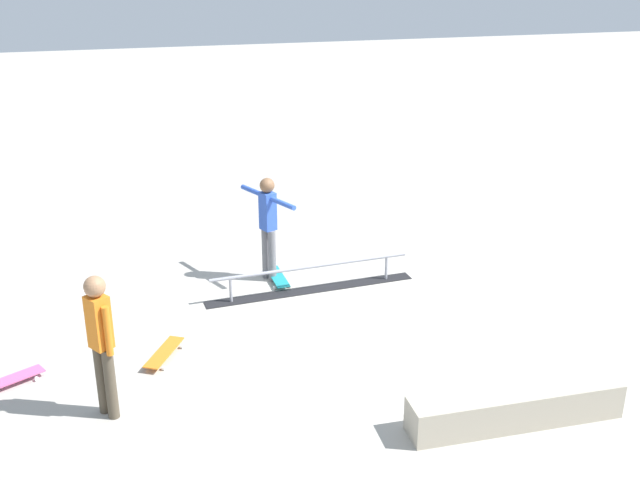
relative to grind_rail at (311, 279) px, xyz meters
name	(u,v)px	position (x,y,z in m)	size (l,w,h in m)	color
ground_plane	(345,310)	(-0.29, 0.76, -0.18)	(60.00, 60.00, 0.00)	#ADA89E
grind_rail	(311,279)	(0.00, 0.00, 0.00)	(3.21, 0.45, 0.41)	black
skate_ledge	(515,407)	(-1.27, 3.81, 0.02)	(2.39, 0.41, 0.40)	#B2A893
skater_main	(268,221)	(0.51, -0.58, 0.77)	(0.60, 1.22, 1.62)	slate
skateboard_main	(278,277)	(0.41, -0.45, -0.10)	(0.28, 0.81, 0.09)	teal
bystander_orange_shirt	(101,339)	(2.95, 2.48, 0.76)	(0.28, 0.35, 1.66)	brown
loose_skateboard_pink	(9,380)	(4.07, 1.58, -0.10)	(0.80, 0.55, 0.09)	#E05993
loose_skateboard_orange	(164,353)	(2.27, 1.42, -0.10)	(0.56, 0.80, 0.09)	orange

